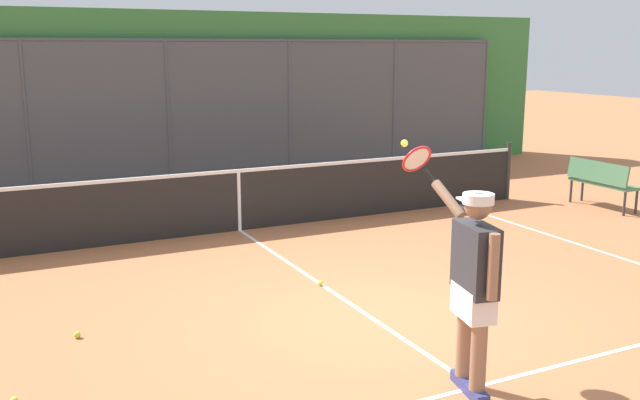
# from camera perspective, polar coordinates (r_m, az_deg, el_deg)

# --- Properties ---
(ground_plane) EXTENTS (60.00, 60.00, 0.00)m
(ground_plane) POSITION_cam_1_polar(r_m,az_deg,el_deg) (7.55, 4.31, -9.51)
(ground_plane) COLOR #B76B42
(fence_backdrop) EXTENTS (18.98, 1.37, 3.51)m
(fence_backdrop) POSITION_cam_1_polar(r_m,az_deg,el_deg) (15.35, -12.68, 7.97)
(fence_backdrop) COLOR #474C51
(fence_backdrop) RESTS_ON ground
(tennis_net) EXTENTS (10.64, 0.09, 1.07)m
(tennis_net) POSITION_cam_1_polar(r_m,az_deg,el_deg) (11.00, -6.52, 0.06)
(tennis_net) COLOR #2D2D2D
(tennis_net) RESTS_ON ground
(tennis_player) EXTENTS (0.32, 1.42, 1.97)m
(tennis_player) POSITION_cam_1_polar(r_m,az_deg,el_deg) (5.83, 12.15, -6.08)
(tennis_player) COLOR navy
(tennis_player) RESTS_ON ground
(tennis_ball_near_net) EXTENTS (0.07, 0.07, 0.07)m
(tennis_ball_near_net) POSITION_cam_1_polar(r_m,az_deg,el_deg) (7.45, -18.86, -10.18)
(tennis_ball_near_net) COLOR #C1D138
(tennis_ball_near_net) RESTS_ON ground
(tennis_ball_near_baseline) EXTENTS (0.07, 0.07, 0.07)m
(tennis_ball_near_baseline) POSITION_cam_1_polar(r_m,az_deg,el_deg) (8.52, 0.06, -6.67)
(tennis_ball_near_baseline) COLOR #D6E042
(tennis_ball_near_baseline) RESTS_ON ground
(courtside_bench) EXTENTS (0.40, 1.30, 0.84)m
(courtside_bench) POSITION_cam_1_polar(r_m,az_deg,el_deg) (13.38, 21.58, 1.52)
(courtside_bench) COLOR #477A51
(courtside_bench) RESTS_ON ground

